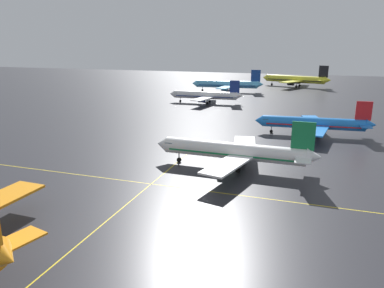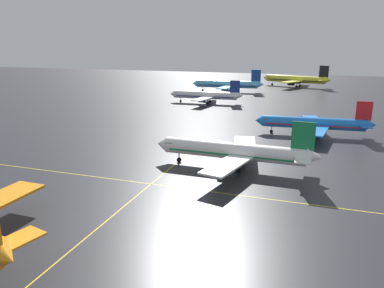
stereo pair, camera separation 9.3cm
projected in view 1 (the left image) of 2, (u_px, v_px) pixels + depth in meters
airliner_second_row at (235, 151)px, 75.74m from camera, size 34.47×29.81×10.74m
airliner_third_row at (314, 123)px, 103.02m from camera, size 32.41×27.89×10.07m
airliner_far_left_stand at (206, 95)px, 158.24m from camera, size 32.26×27.84×10.04m
airliner_far_right_stand at (228, 84)px, 194.36m from camera, size 37.86×32.52×11.76m
airliner_distant_taxiway at (296, 79)px, 217.76m from camera, size 40.42×34.46×12.76m
taxiway_markings at (89, 236)px, 49.81m from camera, size 126.88×88.19×0.01m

